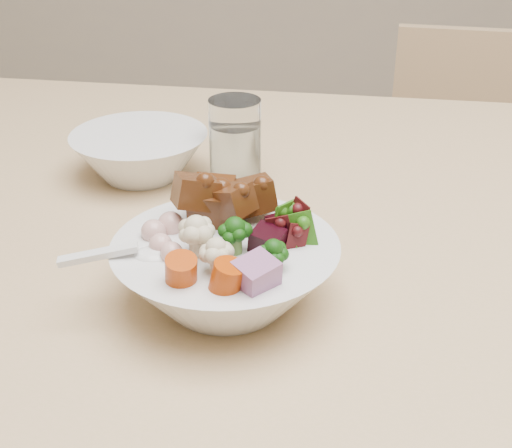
{
  "coord_description": "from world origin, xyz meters",
  "views": [
    {
      "loc": [
        -0.36,
        -0.49,
        1.2
      ],
      "look_at": [
        -0.36,
        0.05,
        0.9
      ],
      "focal_mm": 50.0,
      "sensor_mm": 36.0,
      "label": 1
    }
  ],
  "objects_px": {
    "water_glass": "(235,146)",
    "dining_table": "(436,333)",
    "food_bowl": "(228,268)",
    "side_bowl": "(140,155)",
    "chair_far": "(476,225)"
  },
  "relations": [
    {
      "from": "dining_table",
      "to": "chair_far",
      "type": "distance_m",
      "value": 0.82
    },
    {
      "from": "dining_table",
      "to": "food_bowl",
      "type": "distance_m",
      "value": 0.25
    },
    {
      "from": "dining_table",
      "to": "water_glass",
      "type": "xyz_separation_m",
      "value": [
        -0.21,
        0.18,
        0.13
      ]
    },
    {
      "from": "chair_far",
      "to": "dining_table",
      "type": "bearing_deg",
      "value": -98.52
    },
    {
      "from": "chair_far",
      "to": "water_glass",
      "type": "height_order",
      "value": "water_glass"
    },
    {
      "from": "chair_far",
      "to": "side_bowl",
      "type": "bearing_deg",
      "value": -126.54
    },
    {
      "from": "water_glass",
      "to": "dining_table",
      "type": "bearing_deg",
      "value": -40.2
    },
    {
      "from": "dining_table",
      "to": "chair_far",
      "type": "height_order",
      "value": "chair_far"
    },
    {
      "from": "dining_table",
      "to": "food_bowl",
      "type": "bearing_deg",
      "value": -153.49
    },
    {
      "from": "chair_far",
      "to": "side_bowl",
      "type": "distance_m",
      "value": 0.88
    },
    {
      "from": "water_glass",
      "to": "side_bowl",
      "type": "bearing_deg",
      "value": 169.81
    },
    {
      "from": "water_glass",
      "to": "side_bowl",
      "type": "xyz_separation_m",
      "value": [
        -0.11,
        0.02,
        -0.02
      ]
    },
    {
      "from": "chair_far",
      "to": "side_bowl",
      "type": "xyz_separation_m",
      "value": [
        -0.6,
        -0.53,
        0.38
      ]
    },
    {
      "from": "side_bowl",
      "to": "dining_table",
      "type": "bearing_deg",
      "value": -31.39
    },
    {
      "from": "food_bowl",
      "to": "water_glass",
      "type": "xyz_separation_m",
      "value": [
        -0.0,
        0.25,
        0.01
      ]
    }
  ]
}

